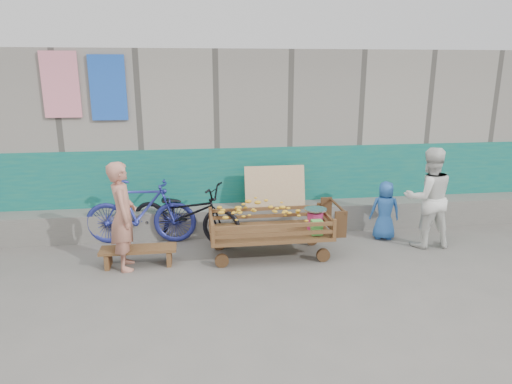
{
  "coord_description": "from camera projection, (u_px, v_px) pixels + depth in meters",
  "views": [
    {
      "loc": [
        -1.02,
        -4.96,
        2.67
      ],
      "look_at": [
        -0.16,
        1.2,
        1.0
      ],
      "focal_mm": 32.0,
      "sensor_mm": 36.0,
      "label": 1
    }
  ],
  "objects": [
    {
      "name": "ground",
      "position": [
        282.0,
        296.0,
        5.58
      ],
      "size": [
        80.0,
        80.0,
        0.0
      ],
      "primitive_type": "plane",
      "color": "#5E5C56",
      "rests_on": "ground"
    },
    {
      "name": "building_wall",
      "position": [
        244.0,
        132.0,
        9.07
      ],
      "size": [
        12.0,
        3.5,
        3.0
      ],
      "color": "gray",
      "rests_on": "ground"
    },
    {
      "name": "banana_cart",
      "position": [
        268.0,
        220.0,
        6.63
      ],
      "size": [
        1.92,
        0.88,
        0.82
      ],
      "color": "brown",
      "rests_on": "ground"
    },
    {
      "name": "bench",
      "position": [
        139.0,
        252.0,
        6.4
      ],
      "size": [
        1.05,
        0.32,
        0.26
      ],
      "color": "brown",
      "rests_on": "ground"
    },
    {
      "name": "vendor_man",
      "position": [
        123.0,
        216.0,
        6.18
      ],
      "size": [
        0.44,
        0.6,
        1.51
      ],
      "primitive_type": "imported",
      "rotation": [
        0.0,
        0.0,
        1.72
      ],
      "color": "tan",
      "rests_on": "ground"
    },
    {
      "name": "woman",
      "position": [
        428.0,
        198.0,
        6.97
      ],
      "size": [
        0.78,
        0.62,
        1.56
      ],
      "primitive_type": "imported",
      "rotation": [
        0.0,
        0.0,
        3.1
      ],
      "color": "white",
      "rests_on": "ground"
    },
    {
      "name": "child",
      "position": [
        385.0,
        210.0,
        7.35
      ],
      "size": [
        0.52,
        0.39,
        0.96
      ],
      "primitive_type": "imported",
      "rotation": [
        0.0,
        0.0,
        2.93
      ],
      "color": "blue",
      "rests_on": "ground"
    },
    {
      "name": "bicycle_dark",
      "position": [
        185.0,
        213.0,
        7.18
      ],
      "size": [
        1.94,
        1.34,
        0.97
      ],
      "primitive_type": "imported",
      "rotation": [
        0.0,
        0.0,
        1.15
      ],
      "color": "black",
      "rests_on": "ground"
    },
    {
      "name": "bicycle_blue",
      "position": [
        141.0,
        212.0,
        7.15
      ],
      "size": [
        1.76,
        0.63,
        1.04
      ],
      "primitive_type": "imported",
      "rotation": [
        0.0,
        0.0,
        1.49
      ],
      "color": "navy",
      "rests_on": "ground"
    }
  ]
}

